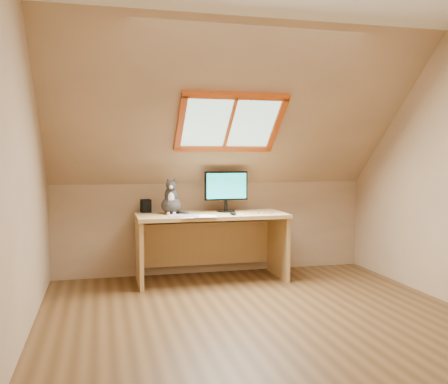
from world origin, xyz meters
name	(u,v)px	position (x,y,z in m)	size (l,w,h in m)	color
ground	(263,321)	(0.00, 0.00, 0.00)	(3.50, 3.50, 0.00)	brown
room_shell	(268,138)	(0.00, -0.09, 1.43)	(3.52, 3.52, 2.41)	tan
desk	(210,233)	(-0.11, 1.45, 0.49)	(1.55, 0.68, 0.70)	tan
monitor	(226,189)	(0.08, 1.49, 0.95)	(0.47, 0.20, 0.43)	black
cat	(171,201)	(-0.52, 1.44, 0.84)	(0.23, 0.27, 0.38)	#3A3533
desk_speaker	(146,206)	(-0.76, 1.63, 0.77)	(0.10, 0.10, 0.14)	black
graphics_tablet	(185,216)	(-0.42, 1.18, 0.71)	(0.30, 0.21, 0.01)	#B2B2B7
mouse	(233,214)	(0.07, 1.17, 0.72)	(0.06, 0.11, 0.03)	black
papers	(202,216)	(-0.26, 1.12, 0.71)	(0.35, 0.30, 0.01)	white
cables	(254,213)	(0.32, 1.26, 0.71)	(0.51, 0.26, 0.01)	silver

